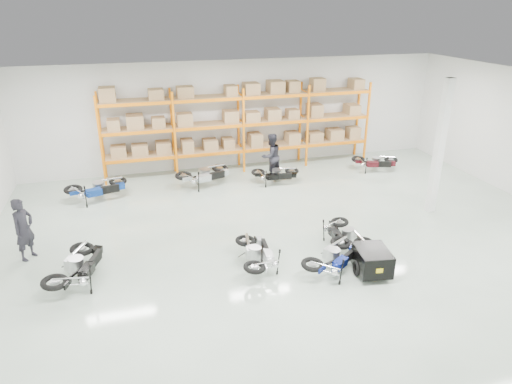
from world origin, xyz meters
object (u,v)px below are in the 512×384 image
object	(u,v)px
moto_back_d	(376,159)
person_left	(24,229)
moto_back_b	(205,171)
trailer	(372,260)
moto_touring_right	(345,230)
moto_back_a	(97,185)
moto_silver_left	(257,250)
moto_blue_centre	(335,253)
moto_back_c	(276,171)
person_back	(271,156)
moto_black_far_left	(78,261)

from	to	relation	value
moto_back_d	person_left	distance (m)	13.52
moto_back_b	moto_back_d	size ratio (longest dim) A/B	1.14
trailer	moto_touring_right	bearing A→B (deg)	98.58
moto_back_b	person_left	world-z (taller)	person_left
moto_back_a	moto_back_d	world-z (taller)	moto_back_a
moto_silver_left	trailer	size ratio (longest dim) A/B	0.97
moto_silver_left	person_left	world-z (taller)	person_left
moto_touring_right	trailer	xyz separation A→B (m)	(0.00, -1.60, -0.08)
moto_back_b	moto_blue_centre	bearing A→B (deg)	-179.55
moto_back_c	trailer	bearing A→B (deg)	-167.71
moto_touring_right	person_left	world-z (taller)	person_left
moto_touring_right	moto_silver_left	bearing A→B (deg)	-174.74
moto_silver_left	moto_touring_right	size ratio (longest dim) A/B	1.04
moto_back_d	person_back	world-z (taller)	person_back
moto_touring_right	person_left	size ratio (longest dim) A/B	0.91
moto_back_d	person_left	size ratio (longest dim) A/B	0.93
moto_blue_centre	moto_touring_right	bearing A→B (deg)	-72.16
trailer	moto_back_c	size ratio (longest dim) A/B	1.08
trailer	person_back	size ratio (longest dim) A/B	0.95
moto_blue_centre	moto_black_far_left	distance (m)	6.61
moto_back_d	person_back	xyz separation A→B (m)	(-4.54, 0.34, 0.42)
person_left	person_back	distance (m)	9.40
moto_blue_centre	moto_back_b	bearing A→B (deg)	-17.60
moto_blue_centre	moto_back_b	size ratio (longest dim) A/B	0.92
moto_black_far_left	moto_back_b	xyz separation A→B (m)	(4.23, 5.73, 0.00)
moto_back_c	moto_back_d	bearing A→B (deg)	-77.61
moto_back_c	person_left	world-z (taller)	person_left
moto_black_far_left	moto_back_d	world-z (taller)	moto_black_far_left
moto_back_c	person_left	xyz separation A→B (m)	(-8.43, -3.59, 0.40)
trailer	person_back	world-z (taller)	person_back
person_back	trailer	bearing A→B (deg)	70.83
moto_touring_right	moto_back_d	world-z (taller)	moto_back_d
moto_blue_centre	moto_back_c	bearing A→B (deg)	-39.59
moto_silver_left	moto_back_b	bearing A→B (deg)	-81.68
moto_back_c	moto_black_far_left	bearing A→B (deg)	135.89
moto_back_c	person_left	size ratio (longest dim) A/B	0.91
moto_silver_left	person_back	size ratio (longest dim) A/B	0.92
moto_blue_centre	moto_back_d	size ratio (longest dim) A/B	1.06
moto_blue_centre	moto_back_b	world-z (taller)	moto_back_b
moto_back_d	moto_back_a	bearing A→B (deg)	108.95
moto_silver_left	person_back	world-z (taller)	person_back
moto_silver_left	moto_back_a	distance (m)	7.34
moto_black_far_left	person_left	size ratio (longest dim) A/B	1.06
moto_touring_right	person_back	xyz separation A→B (m)	(-0.40, 5.94, 0.43)
person_left	moto_black_far_left	bearing A→B (deg)	-103.47
moto_blue_centre	moto_touring_right	distance (m)	1.44
moto_back_b	person_back	distance (m)	2.74
person_back	moto_back_c	bearing A→B (deg)	69.34
person_left	moto_back_c	bearing A→B (deg)	-32.58
trailer	moto_back_c	world-z (taller)	moto_back_c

